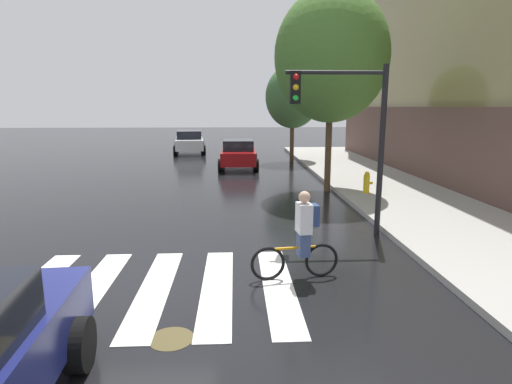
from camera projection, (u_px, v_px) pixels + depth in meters
The scene contains 10 objects.
ground_plane at pixel (142, 290), 7.48m from camera, with size 120.00×120.00×0.00m, color black.
crosswalk_stripes at pixel (155, 289), 7.49m from camera, with size 4.99×3.67×0.01m.
manhole_cover at pixel (171, 338), 5.90m from camera, with size 0.64×0.64×0.01m, color #473D1E.
sedan_mid at pixel (239, 153), 22.27m from camera, with size 2.10×4.37×1.50m.
sedan_far at pixel (189, 141), 29.36m from camera, with size 2.51×4.73×1.58m.
cyclist at pixel (302, 235), 7.83m from camera, with size 1.70×0.39×1.69m.
traffic_light_near at pixel (349, 121), 10.09m from camera, with size 2.47×0.28×4.20m.
fire_hydrant at pixel (367, 183), 15.06m from camera, with size 0.33×0.22×0.78m.
street_tree_near at pixel (331, 56), 15.23m from camera, with size 4.17×4.17×7.41m.
street_tree_mid at pixel (293, 97), 24.10m from camera, with size 3.14×3.14×5.58m.
Camera 1 is at (1.69, -7.07, 3.21)m, focal length 29.39 mm.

